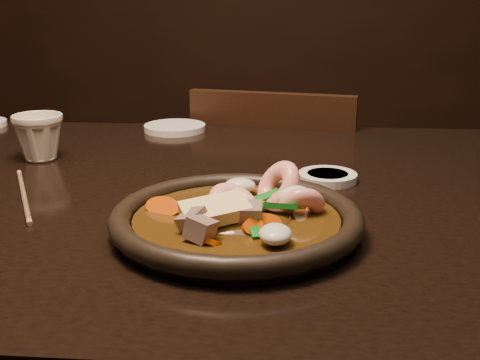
# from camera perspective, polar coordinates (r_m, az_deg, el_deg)

# --- Properties ---
(table) EXTENTS (1.60, 0.90, 0.75)m
(table) POSITION_cam_1_polar(r_m,az_deg,el_deg) (0.97, -10.71, -4.87)
(table) COLOR black
(table) RESTS_ON floor
(chair) EXTENTS (0.45, 0.45, 0.82)m
(chair) POSITION_cam_1_polar(r_m,az_deg,el_deg) (1.53, 3.68, -5.06)
(chair) COLOR black
(chair) RESTS_ON floor
(plate) EXTENTS (0.31, 0.31, 0.03)m
(plate) POSITION_cam_1_polar(r_m,az_deg,el_deg) (0.74, -0.34, -3.85)
(plate) COLOR black
(plate) RESTS_ON table
(stirfry) EXTENTS (0.24, 0.22, 0.08)m
(stirfry) POSITION_cam_1_polar(r_m,az_deg,el_deg) (0.74, 0.32, -3.24)
(stirfry) COLOR #352109
(stirfry) RESTS_ON plate
(soy_dish) EXTENTS (0.09, 0.09, 0.01)m
(soy_dish) POSITION_cam_1_polar(r_m,az_deg,el_deg) (0.96, 8.29, 0.28)
(soy_dish) COLOR white
(soy_dish) RESTS_ON table
(saucer_right) EXTENTS (0.13, 0.13, 0.01)m
(saucer_right) POSITION_cam_1_polar(r_m,az_deg,el_deg) (1.30, -6.20, 4.96)
(saucer_right) COLOR white
(saucer_right) RESTS_ON table
(tea_cup) EXTENTS (0.09, 0.08, 0.09)m
(tea_cup) POSITION_cam_1_polar(r_m,az_deg,el_deg) (1.11, -18.53, 4.01)
(tea_cup) COLOR beige
(tea_cup) RESTS_ON table
(chopsticks) EXTENTS (0.12, 0.22, 0.01)m
(chopsticks) POSITION_cam_1_polar(r_m,az_deg,el_deg) (0.93, -19.82, -1.34)
(chopsticks) COLOR tan
(chopsticks) RESTS_ON table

